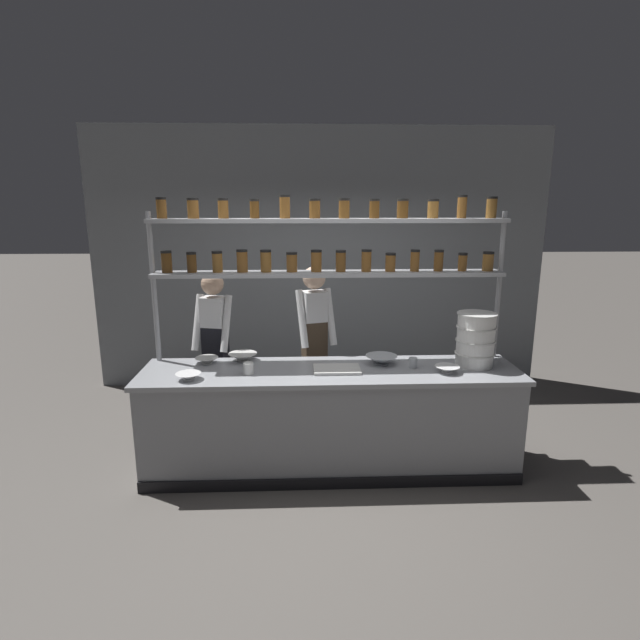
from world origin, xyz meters
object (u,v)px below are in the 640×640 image
object	(u,v)px
container_stack	(475,340)
prep_bowl_far_left	(207,361)
chef_left	(215,345)
prep_bowl_near_left	(381,360)
spice_shelf_unit	(328,251)
prep_bowl_center_back	(447,369)
prep_bowl_near_right	(188,377)
chef_center	(315,340)
prep_bowl_center_front	(243,357)
serving_cup_by_board	(413,363)
cutting_board	(337,369)
serving_cup_front	(248,368)

from	to	relation	value
container_stack	prep_bowl_far_left	world-z (taller)	container_stack
chef_left	prep_bowl_near_left	xyz separation A→B (m)	(1.55, -0.48, -0.01)
chef_left	prep_bowl_near_left	size ratio (longest dim) A/B	5.94
spice_shelf_unit	prep_bowl_far_left	xyz separation A→B (m)	(-1.09, -0.12, -0.96)
prep_bowl_center_back	prep_bowl_near_right	xyz separation A→B (m)	(-2.15, -0.09, -0.00)
chef_center	prep_bowl_near_left	xyz separation A→B (m)	(0.58, -0.51, -0.05)
prep_bowl_center_front	prep_bowl_center_back	distance (m)	1.81
container_stack	prep_bowl_center_back	bearing A→B (deg)	-148.76
prep_bowl_center_front	serving_cup_by_board	size ratio (longest dim) A/B	2.88
cutting_board	prep_bowl_far_left	xyz separation A→B (m)	(-1.15, 0.24, 0.02)
spice_shelf_unit	cutting_board	size ratio (longest dim) A/B	7.86
container_stack	prep_bowl_center_back	xyz separation A→B (m)	(-0.29, -0.17, -0.21)
prep_bowl_center_back	prep_bowl_near_right	size ratio (longest dim) A/B	1.02
serving_cup_by_board	container_stack	bearing A→B (deg)	3.41
prep_bowl_near_left	prep_bowl_center_back	xyz separation A→B (m)	(0.52, -0.25, -0.01)
container_stack	cutting_board	bearing A→B (deg)	-175.88
chef_center	prep_bowl_center_back	size ratio (longest dim) A/B	8.31
prep_bowl_center_front	prep_bowl_far_left	xyz separation A→B (m)	(-0.31, -0.06, -0.01)
spice_shelf_unit	prep_bowl_near_right	world-z (taller)	spice_shelf_unit
chef_left	prep_bowl_far_left	xyz separation A→B (m)	(-0.01, -0.41, -0.02)
chef_left	serving_cup_by_board	distance (m)	1.90
serving_cup_by_board	prep_bowl_center_front	bearing A→B (deg)	170.51
prep_bowl_far_left	serving_cup_by_board	size ratio (longest dim) A/B	2.28
container_stack	prep_bowl_near_left	bearing A→B (deg)	174.39
chef_left	prep_bowl_center_front	distance (m)	0.46
prep_bowl_near_left	prep_bowl_far_left	world-z (taller)	prep_bowl_near_left
prep_bowl_far_left	chef_left	bearing A→B (deg)	88.59
cutting_board	chef_center	bearing A→B (deg)	104.07
serving_cup_by_board	chef_center	bearing A→B (deg)	143.32
spice_shelf_unit	container_stack	bearing A→B (deg)	-12.07
prep_bowl_center_back	prep_bowl_far_left	distance (m)	2.11
prep_bowl_center_back	serving_cup_front	bearing A→B (deg)	178.97
prep_bowl_far_left	serving_cup_front	xyz separation A→B (m)	(0.40, -0.30, 0.02)
container_stack	chef_left	bearing A→B (deg)	166.54
chef_left	prep_bowl_far_left	distance (m)	0.41
prep_bowl_center_front	container_stack	bearing A→B (deg)	-6.08
prep_bowl_center_front	serving_cup_by_board	bearing A→B (deg)	-9.49
cutting_board	prep_bowl_center_front	world-z (taller)	prep_bowl_center_front
cutting_board	prep_bowl_near_left	world-z (taller)	prep_bowl_near_left
container_stack	prep_bowl_far_left	size ratio (longest dim) A/B	2.31
chef_center	prep_bowl_near_right	bearing A→B (deg)	-158.11
chef_center	cutting_board	xyz separation A→B (m)	(0.17, -0.68, -0.07)
spice_shelf_unit	prep_bowl_near_left	bearing A→B (deg)	-22.41
cutting_board	serving_cup_front	distance (m)	0.75
cutting_board	prep_bowl_center_front	distance (m)	0.89
chef_left	chef_center	world-z (taller)	chef_center
spice_shelf_unit	prep_bowl_center_back	distance (m)	1.45
prep_bowl_center_front	prep_bowl_far_left	world-z (taller)	prep_bowl_center_front
prep_bowl_near_left	chef_center	bearing A→B (deg)	138.51
chef_center	cutting_board	size ratio (longest dim) A/B	4.33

